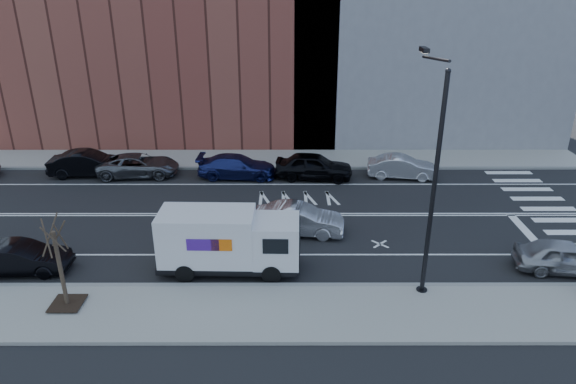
{
  "coord_description": "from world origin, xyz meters",
  "views": [
    {
      "loc": [
        1.54,
        -24.99,
        12.0
      ],
      "look_at": [
        1.57,
        -0.18,
        1.4
      ],
      "focal_mm": 32.0,
      "sensor_mm": 36.0,
      "label": 1
    }
  ],
  "objects_px": {
    "far_parked_b": "(88,164)",
    "driving_sedan": "(298,219)",
    "fedex_van": "(228,240)",
    "near_parked_front": "(565,257)"
  },
  "relations": [
    {
      "from": "fedex_van",
      "to": "far_parked_b",
      "type": "xyz_separation_m",
      "value": [
        -10.19,
        11.49,
        -0.66
      ]
    },
    {
      "from": "driving_sedan",
      "to": "near_parked_front",
      "type": "distance_m",
      "value": 12.03
    },
    {
      "from": "far_parked_b",
      "to": "near_parked_front",
      "type": "bearing_deg",
      "value": -118.43
    },
    {
      "from": "fedex_van",
      "to": "near_parked_front",
      "type": "relative_size",
      "value": 1.47
    },
    {
      "from": "far_parked_b",
      "to": "driving_sedan",
      "type": "distance_m",
      "value": 15.5
    },
    {
      "from": "fedex_van",
      "to": "driving_sedan",
      "type": "distance_m",
      "value": 4.71
    },
    {
      "from": "fedex_van",
      "to": "near_parked_front",
      "type": "bearing_deg",
      "value": 0.93
    },
    {
      "from": "driving_sedan",
      "to": "near_parked_front",
      "type": "relative_size",
      "value": 1.09
    },
    {
      "from": "far_parked_b",
      "to": "driving_sedan",
      "type": "relative_size",
      "value": 1.08
    },
    {
      "from": "fedex_van",
      "to": "near_parked_front",
      "type": "xyz_separation_m",
      "value": [
        14.57,
        -0.1,
        -0.75
      ]
    }
  ]
}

